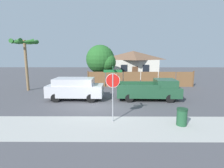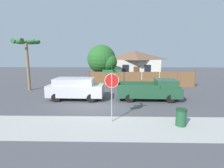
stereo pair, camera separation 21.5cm
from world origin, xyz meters
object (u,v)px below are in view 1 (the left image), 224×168
at_px(palm_tree, 25,47).
at_px(orange_pickup, 150,90).
at_px(stop_sign, 113,84).
at_px(house, 133,64).
at_px(trash_bin, 182,117).
at_px(red_suv, 75,88).
at_px(oak_tree, 102,60).

height_order(palm_tree, orange_pickup, palm_tree).
relative_size(palm_tree, stop_sign, 1.70).
bearing_deg(house, trash_bin, -88.89).
bearing_deg(red_suv, trash_bin, -36.59).
bearing_deg(orange_pickup, house, 91.04).
bearing_deg(palm_tree, oak_tree, 28.27).
xyz_separation_m(oak_tree, orange_pickup, (4.63, -7.94, -2.26)).
relative_size(palm_tree, red_suv, 1.15).
height_order(stop_sign, trash_bin, stop_sign).
bearing_deg(house, stop_sign, -99.57).
bearing_deg(palm_tree, stop_sign, -43.97).
xyz_separation_m(red_suv, trash_bin, (6.92, -5.46, -0.52)).
xyz_separation_m(palm_tree, orange_pickup, (12.27, -3.83, -3.74)).
bearing_deg(red_suv, palm_tree, 148.74).
xyz_separation_m(stop_sign, trash_bin, (3.74, -0.52, -1.68)).
relative_size(house, oak_tree, 1.58).
height_order(red_suv, orange_pickup, red_suv).
relative_size(house, palm_tree, 1.48).
distance_m(oak_tree, stop_sign, 13.00).
relative_size(oak_tree, trash_bin, 5.32).
bearing_deg(trash_bin, palm_tree, 144.11).
xyz_separation_m(oak_tree, palm_tree, (-7.64, -4.11, 1.48)).
bearing_deg(stop_sign, oak_tree, 95.04).
xyz_separation_m(house, stop_sign, (-3.34, -19.82, -0.11)).
bearing_deg(oak_tree, orange_pickup, -59.77).
bearing_deg(palm_tree, orange_pickup, -17.35).
relative_size(house, trash_bin, 8.43).
relative_size(palm_tree, orange_pickup, 1.02).
xyz_separation_m(house, palm_tree, (-12.44, -11.05, 2.33)).
distance_m(red_suv, trash_bin, 8.83).
bearing_deg(orange_pickup, stop_sign, -121.12).
bearing_deg(oak_tree, house, 55.38).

